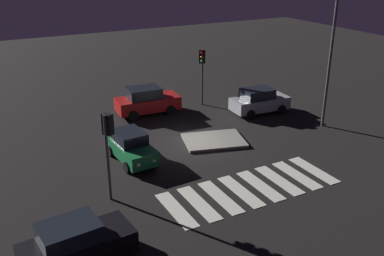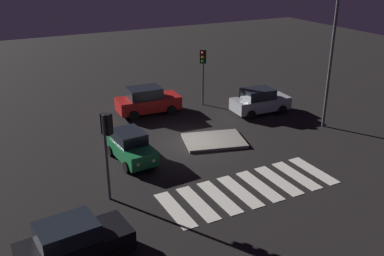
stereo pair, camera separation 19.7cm
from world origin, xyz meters
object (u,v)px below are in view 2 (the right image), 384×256
object	(u,v)px
traffic_island	(214,141)
car_red	(147,101)
car_black	(74,243)
traffic_light_north	(203,64)
car_green	(131,146)
street_lamp	(333,38)
car_silver	(260,101)
traffic_light_south	(107,135)

from	to	relation	value
traffic_island	car_red	world-z (taller)	car_red
car_black	traffic_light_north	bearing A→B (deg)	40.95
car_green	traffic_light_north	distance (m)	10.37
traffic_island	car_black	xyz separation A→B (m)	(-10.07, -7.16, 0.79)
car_black	street_lamp	bearing A→B (deg)	13.34
car_black	car_green	bearing A→B (deg)	50.60
car_silver	street_lamp	world-z (taller)	street_lamp
car_silver	street_lamp	size ratio (longest dim) A/B	0.49
car_green	car_silver	bearing A→B (deg)	101.84
car_green	car_black	distance (m)	8.64
car_silver	traffic_light_north	distance (m)	4.90
traffic_island	traffic_light_south	xyz separation A→B (m)	(-7.46, -3.31, 3.07)
car_green	street_lamp	bearing A→B (deg)	81.66
car_green	car_silver	distance (m)	11.09
traffic_island	car_silver	bearing A→B (deg)	28.27
car_black	traffic_light_north	xyz separation A→B (m)	(12.74, 13.42, 2.29)
car_red	traffic_island	bearing A→B (deg)	-72.16
car_green	traffic_light_south	size ratio (longest dim) A/B	0.93
car_black	traffic_light_north	world-z (taller)	traffic_light_north
traffic_light_south	car_silver	bearing A→B (deg)	-5.31
car_green	traffic_light_north	world-z (taller)	traffic_light_north
car_green	car_red	bearing A→B (deg)	147.39
car_green	car_red	size ratio (longest dim) A/B	0.85
car_black	car_silver	size ratio (longest dim) A/B	1.00
traffic_light_north	traffic_light_south	world-z (taller)	traffic_light_north
traffic_light_south	car_green	bearing A→B (deg)	25.43
traffic_island	car_red	xyz separation A→B (m)	(-1.65, 6.48, 0.86)
traffic_light_north	traffic_island	bearing A→B (deg)	10.95
car_red	car_silver	world-z (taller)	car_red
car_red	traffic_light_south	bearing A→B (deg)	-117.09
traffic_island	car_red	size ratio (longest dim) A/B	0.91
traffic_island	car_black	world-z (taller)	car_black
traffic_light_south	street_lamp	xyz separation A→B (m)	(15.10, 2.21, 2.60)
traffic_light_south	traffic_island	bearing A→B (deg)	-7.16
traffic_island	street_lamp	world-z (taller)	street_lamp
car_black	traffic_light_north	distance (m)	18.65
car_green	car_black	xyz separation A→B (m)	(-4.81, -7.17, 0.07)
car_red	traffic_light_south	world-z (taller)	traffic_light_south
car_green	car_black	bearing A→B (deg)	-37.27
car_red	traffic_light_south	xyz separation A→B (m)	(-5.81, -9.79, 2.21)
traffic_light_south	car_red	bearing A→B (deg)	28.19
car_silver	car_green	bearing A→B (deg)	-161.21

